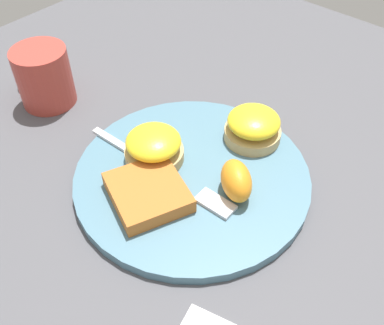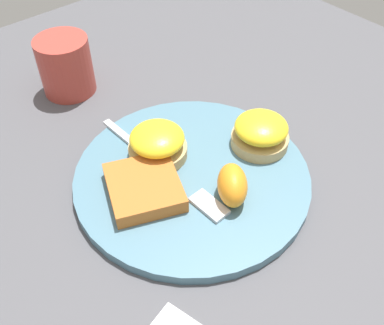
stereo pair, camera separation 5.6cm
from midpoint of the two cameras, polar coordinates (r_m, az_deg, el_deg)
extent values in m
plane|color=#4C4C51|center=(0.59, 2.74, -2.47)|extent=(1.10, 1.10, 0.00)
cylinder|color=slate|center=(0.58, 2.76, -2.01)|extent=(0.31, 0.31, 0.01)
cylinder|color=tan|center=(0.62, 11.15, 2.72)|extent=(0.08, 0.08, 0.02)
ellipsoid|color=yellow|center=(0.61, 11.45, 4.28)|extent=(0.07, 0.07, 0.03)
cylinder|color=tan|center=(0.60, -1.66, 1.38)|extent=(0.08, 0.08, 0.02)
ellipsoid|color=yellow|center=(0.58, -1.71, 2.98)|extent=(0.07, 0.07, 0.03)
cube|color=#BB6629|center=(0.55, -3.19, -3.31)|extent=(0.12, 0.11, 0.02)
ellipsoid|color=orange|center=(0.54, 8.13, -3.01)|extent=(0.07, 0.07, 0.04)
cube|color=silver|center=(0.62, -4.97, 2.33)|extent=(0.13, 0.01, 0.00)
cube|color=silver|center=(0.54, 5.19, -5.65)|extent=(0.05, 0.03, 0.00)
cylinder|color=#B23D33|center=(0.73, -13.63, 11.76)|extent=(0.08, 0.08, 0.09)
torus|color=#B23D33|center=(0.77, -15.53, 13.41)|extent=(0.05, 0.01, 0.05)
camera|label=1|loc=(0.03, -87.13, 2.88)|focal=42.00mm
camera|label=2|loc=(0.03, 92.87, -2.88)|focal=42.00mm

